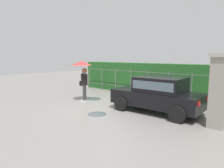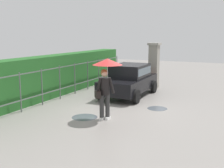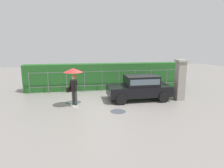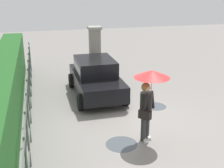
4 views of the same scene
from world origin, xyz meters
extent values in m
plane|color=gray|center=(0.00, 0.00, 0.00)|extent=(40.00, 40.00, 0.00)
cube|color=black|center=(2.19, 0.59, 0.58)|extent=(3.71, 1.67, 0.60)
cube|color=black|center=(2.34, 0.59, 1.18)|extent=(1.91, 1.45, 0.60)
cube|color=#4C5B66|center=(2.34, 0.59, 1.20)|extent=(1.76, 1.47, 0.33)
cylinder|color=black|center=(0.94, -0.26, 0.30)|extent=(0.60, 0.18, 0.60)
cylinder|color=black|center=(0.93, 1.42, 0.30)|extent=(0.60, 0.18, 0.60)
cylinder|color=black|center=(3.44, -0.24, 0.30)|extent=(0.60, 0.18, 0.60)
cylinder|color=black|center=(3.43, 1.44, 0.30)|extent=(0.60, 0.18, 0.60)
cube|color=red|center=(4.05, 0.05, 0.73)|extent=(0.06, 0.20, 0.16)
cube|color=red|center=(4.04, 1.15, 0.73)|extent=(0.06, 0.20, 0.16)
cylinder|color=#333333|center=(-1.53, -0.15, 0.43)|extent=(0.15, 0.15, 0.86)
cylinder|color=#333333|center=(-1.65, 0.01, 0.43)|extent=(0.15, 0.15, 0.86)
cube|color=white|center=(-1.57, -0.18, 0.04)|extent=(0.26, 0.10, 0.08)
cube|color=white|center=(-1.70, -0.03, 0.04)|extent=(0.26, 0.10, 0.08)
cylinder|color=black|center=(-1.59, -0.07, 1.15)|extent=(0.34, 0.34, 0.58)
sphere|color=#DBAD89|center=(-1.59, -0.07, 1.58)|extent=(0.22, 0.22, 0.22)
sphere|color=olive|center=(-1.57, -0.05, 1.60)|extent=(0.25, 0.25, 0.25)
cylinder|color=black|center=(-1.51, -0.29, 1.18)|extent=(0.21, 0.23, 0.56)
cylinder|color=black|center=(-1.79, 0.05, 1.18)|extent=(0.21, 0.23, 0.56)
cylinder|color=#B2B2B7|center=(-1.62, -0.19, 1.50)|extent=(0.02, 0.02, 0.77)
cone|color=red|center=(-1.62, -0.19, 1.98)|extent=(0.99, 0.99, 0.21)
cube|color=black|center=(-1.85, 0.06, 0.91)|extent=(0.36, 0.34, 0.24)
cube|color=gray|center=(4.60, 0.14, 1.15)|extent=(0.48, 0.48, 2.30)
cube|color=#9E998E|center=(4.60, 0.14, 2.36)|extent=(0.60, 0.60, 0.12)
cylinder|color=#59605B|center=(-4.60, 3.14, 0.75)|extent=(0.05, 0.05, 1.50)
cylinder|color=#59605B|center=(-3.38, 3.14, 0.75)|extent=(0.05, 0.05, 1.50)
cylinder|color=#59605B|center=(-2.16, 3.14, 0.75)|extent=(0.05, 0.05, 1.50)
cylinder|color=#59605B|center=(-0.93, 3.14, 0.75)|extent=(0.05, 0.05, 1.50)
cylinder|color=#59605B|center=(0.29, 3.14, 0.75)|extent=(0.05, 0.05, 1.50)
cylinder|color=#59605B|center=(1.51, 3.14, 0.75)|extent=(0.05, 0.05, 1.50)
cylinder|color=#59605B|center=(2.74, 3.14, 0.75)|extent=(0.05, 0.05, 1.50)
cylinder|color=#59605B|center=(3.96, 3.14, 0.75)|extent=(0.05, 0.05, 1.50)
cube|color=#59605B|center=(0.90, 3.14, 1.42)|extent=(11.01, 0.03, 0.04)
cube|color=#59605B|center=(0.90, 3.14, 0.45)|extent=(11.01, 0.03, 0.04)
cube|color=#235B23|center=(0.90, 3.88, 0.95)|extent=(12.01, 0.90, 1.90)
cylinder|color=#4C545B|center=(0.54, -1.30, 0.00)|extent=(0.78, 0.78, 0.00)
cylinder|color=#4C545B|center=(-1.70, 0.67, 0.00)|extent=(0.90, 0.90, 0.00)
camera|label=1|loc=(6.11, -6.88, 2.33)|focal=32.11mm
camera|label=2|loc=(-9.92, -4.34, 2.89)|focal=45.39mm
camera|label=3|loc=(-1.37, -10.40, 3.30)|focal=31.37mm
camera|label=4|loc=(-8.62, 2.74, 4.30)|focal=46.80mm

